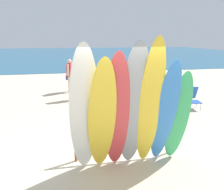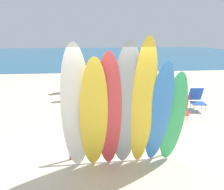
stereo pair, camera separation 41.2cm
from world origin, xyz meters
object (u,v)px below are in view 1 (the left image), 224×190
surfboard_rack (127,133)px  surfboard_grey_3 (133,109)px  surfboard_yellow_1 (102,118)px  surfboard_red_2 (117,114)px  surfboard_yellow_4 (150,107)px  beachgoer_strolling (119,70)px  beachgoer_by_water (79,78)px  beachgoer_near_rack (70,73)px  beach_chair_blue (192,97)px  beachgoer_photographing (118,79)px  surfboard_blue_5 (165,115)px  surfboard_green_6 (178,118)px  beach_chair_red (178,105)px  beachgoer_midbeach (116,84)px  surfboard_white_0 (84,113)px

surfboard_rack → surfboard_grey_3: size_ratio=0.90×
surfboard_yellow_1 → surfboard_red_2: size_ratio=0.97×
surfboard_red_2 → surfboard_grey_3: (0.33, -0.01, 0.09)m
surfboard_yellow_4 → beachgoer_strolling: (1.18, 7.85, -0.47)m
surfboard_red_2 → beachgoer_by_water: bearing=100.2°
beachgoer_near_rack → beach_chair_blue: (4.55, -3.47, -0.51)m
surfboard_red_2 → beachgoer_photographing: bearing=82.5°
surfboard_blue_5 → beachgoer_photographing: surfboard_blue_5 is taller
surfboard_yellow_4 → surfboard_green_6: surfboard_yellow_4 is taller
surfboard_green_6 → beachgoer_photographing: 5.51m
surfboard_rack → beachgoer_photographing: beachgoer_photographing is taller
surfboard_green_6 → beachgoer_strolling: bearing=84.9°
surfboard_rack → surfboard_grey_3: 0.91m
surfboard_rack → surfboard_red_2: surfboard_red_2 is taller
surfboard_yellow_4 → surfboard_rack: bearing=120.6°
surfboard_grey_3 → beach_chair_blue: size_ratio=3.27×
beachgoer_strolling → beachgoer_near_rack: beachgoer_near_rack is taller
surfboard_yellow_1 → surfboard_red_2: 0.29m
beachgoer_by_water → beachgoer_strolling: size_ratio=1.06×
surfboard_yellow_1 → beach_chair_red: size_ratio=2.97×
surfboard_yellow_4 → surfboard_red_2: bearing=178.7°
surfboard_yellow_4 → surfboard_blue_5: size_ratio=1.17×
beachgoer_by_water → beachgoer_photographing: size_ratio=1.10×
beach_chair_blue → surfboard_yellow_4: bearing=-122.5°
beachgoer_strolling → beachgoer_near_rack: bearing=134.8°
beachgoer_near_rack → surfboard_yellow_4: bearing=-149.5°
surfboard_yellow_1 → beachgoer_by_water: surfboard_yellow_1 is taller
surfboard_yellow_1 → beachgoer_near_rack: (-0.56, 7.02, -0.24)m
surfboard_yellow_1 → surfboard_green_6: bearing=2.0°
beachgoer_photographing → surfboard_grey_3: bearing=128.6°
surfboard_red_2 → beach_chair_red: bearing=49.6°
surfboard_grey_3 → beach_chair_red: 3.62m
surfboard_rack → beachgoer_near_rack: size_ratio=1.48×
surfboard_yellow_1 → beachgoer_midbeach: (1.16, 4.14, -0.24)m
surfboard_yellow_4 → surfboard_green_6: size_ratio=1.33×
surfboard_red_2 → surfboard_blue_5: 0.99m
beachgoer_strolling → surfboard_white_0: bearing=-169.7°
beachgoer_midbeach → beachgoer_photographing: (0.38, 1.50, -0.09)m
surfboard_white_0 → surfboard_grey_3: size_ratio=0.99×
surfboard_rack → beachgoer_near_rack: 6.58m
beachgoer_midbeach → surfboard_blue_5: bearing=156.7°
surfboard_yellow_1 → surfboard_white_0: bearing=169.0°
surfboard_green_6 → beachgoer_photographing: surfboard_green_6 is taller
beachgoer_strolling → beachgoer_near_rack: 2.80m
beachgoer_midbeach → beachgoer_strolling: 3.82m
surfboard_white_0 → surfboard_green_6: bearing=0.2°
surfboard_blue_5 → beachgoer_by_water: (-1.48, 5.55, -0.21)m
surfboard_rack → surfboard_blue_5: bearing=-39.3°
beachgoer_photographing → beach_chair_blue: 3.25m
surfboard_yellow_1 → beachgoer_midbeach: bearing=71.7°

